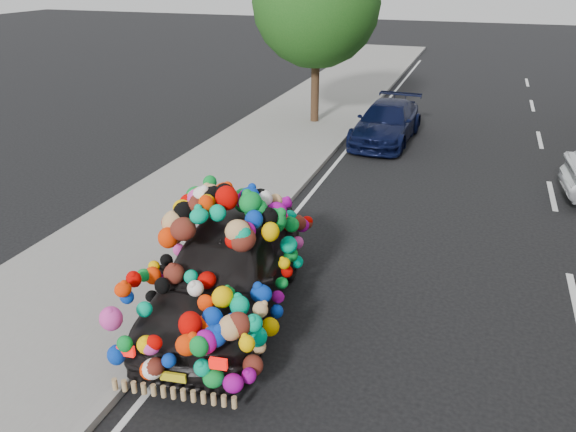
% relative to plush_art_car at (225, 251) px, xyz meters
% --- Properties ---
extents(ground, '(100.00, 100.00, 0.00)m').
position_rel_plush_art_car_xyz_m(ground, '(1.80, 2.11, -1.10)').
color(ground, black).
rests_on(ground, ground).
extents(sidewalk, '(4.00, 60.00, 0.12)m').
position_rel_plush_art_car_xyz_m(sidewalk, '(-2.50, 2.11, -1.04)').
color(sidewalk, gray).
rests_on(sidewalk, ground).
extents(kerb, '(0.15, 60.00, 0.13)m').
position_rel_plush_art_car_xyz_m(kerb, '(-0.55, 2.11, -1.04)').
color(kerb, gray).
rests_on(kerb, ground).
extents(lane_markings, '(6.00, 50.00, 0.01)m').
position_rel_plush_art_car_xyz_m(lane_markings, '(5.40, 2.11, -1.10)').
color(lane_markings, silver).
rests_on(lane_markings, ground).
extents(tree_near_sidewalk, '(4.20, 4.20, 6.13)m').
position_rel_plush_art_car_xyz_m(tree_near_sidewalk, '(-2.00, 11.61, 2.92)').
color(tree_near_sidewalk, '#332114').
rests_on(tree_near_sidewalk, ground).
extents(plush_art_car, '(2.70, 4.84, 2.15)m').
position_rel_plush_art_car_xyz_m(plush_art_car, '(0.00, 0.00, 0.00)').
color(plush_art_car, black).
rests_on(plush_art_car, ground).
extents(navy_sedan, '(1.90, 4.22, 1.20)m').
position_rel_plush_art_car_xyz_m(navy_sedan, '(0.73, 10.38, -0.50)').
color(navy_sedan, black).
rests_on(navy_sedan, ground).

